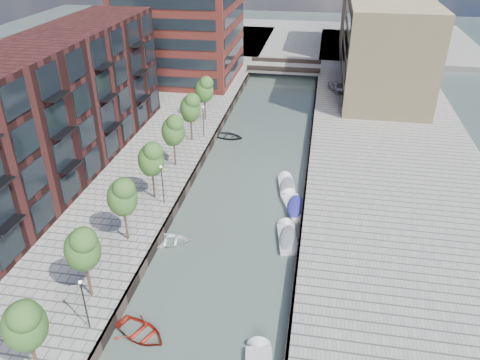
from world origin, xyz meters
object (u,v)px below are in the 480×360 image
(tree_3, at_px, (151,158))
(sloop_4, at_px, (227,137))
(tree_0, at_px, (24,323))
(car, at_px, (337,87))
(tree_1, at_px, (82,247))
(motorboat_4, at_px, (286,186))
(tree_4, at_px, (173,129))
(sloop_3, at_px, (168,243))
(bridge, at_px, (285,68))
(tree_6, at_px, (204,89))
(motorboat_1, at_px, (287,237))
(sloop_2, at_px, (141,335))
(tree_2, at_px, (122,196))
(tree_5, at_px, (190,107))
(motorboat_3, at_px, (294,206))

(tree_3, distance_m, sloop_4, 18.78)
(tree_0, height_order, car, tree_0)
(tree_1, bearing_deg, motorboat_4, 57.78)
(motorboat_4, bearing_deg, tree_0, -115.00)
(tree_0, xyz_separation_m, sloop_4, (3.79, 38.61, -5.31))
(tree_4, xyz_separation_m, sloop_3, (3.12, -12.74, -5.31))
(bridge, distance_m, tree_6, 27.63)
(tree_1, relative_size, sloop_4, 1.41)
(bridge, bearing_deg, tree_6, -108.10)
(bridge, bearing_deg, sloop_4, -99.11)
(motorboat_1, bearing_deg, sloop_2, -124.69)
(tree_0, bearing_deg, sloop_3, 78.46)
(tree_4, xyz_separation_m, motorboat_4, (12.56, -1.06, -5.12))
(bridge, distance_m, tree_2, 54.81)
(tree_1, xyz_separation_m, sloop_4, (3.79, 31.61, -5.31))
(tree_4, relative_size, sloop_2, 1.48)
(tree_5, bearing_deg, tree_1, -90.00)
(motorboat_1, bearing_deg, sloop_4, 114.88)
(bridge, relative_size, tree_1, 2.18)
(tree_4, height_order, car, tree_4)
(tree_5, relative_size, car, 1.41)
(tree_0, height_order, sloop_4, tree_0)
(tree_3, bearing_deg, sloop_2, -74.43)
(tree_2, relative_size, car, 1.41)
(motorboat_1, bearing_deg, tree_6, 119.04)
(tree_6, distance_m, sloop_2, 37.78)
(tree_5, xyz_separation_m, motorboat_1, (13.44, -17.21, -5.12))
(tree_2, height_order, car, tree_2)
(tree_4, bearing_deg, motorboat_4, -4.85)
(tree_4, bearing_deg, sloop_2, -79.01)
(tree_1, relative_size, sloop_2, 1.48)
(sloop_4, bearing_deg, sloop_2, -167.60)
(tree_2, bearing_deg, car, 67.59)
(sloop_3, xyz_separation_m, sloop_4, (0.67, 23.35, 0.00))
(tree_0, relative_size, motorboat_4, 1.24)
(tree_1, bearing_deg, motorboat_3, 49.66)
(tree_1, bearing_deg, sloop_4, 83.17)
(sloop_2, xyz_separation_m, motorboat_4, (8.07, 22.07, 0.19))
(tree_5, height_order, motorboat_3, tree_5)
(sloop_3, xyz_separation_m, car, (14.74, 42.03, 1.72))
(tree_1, xyz_separation_m, tree_4, (0.00, 21.00, 0.00))
(tree_0, bearing_deg, tree_6, 90.00)
(sloop_4, height_order, motorboat_1, motorboat_1)
(sloop_3, bearing_deg, sloop_4, -12.02)
(tree_3, bearing_deg, car, 63.80)
(tree_3, distance_m, tree_6, 21.00)
(motorboat_3, bearing_deg, motorboat_1, -92.22)
(tree_1, relative_size, motorboat_4, 1.24)
(tree_0, height_order, sloop_3, tree_0)
(tree_5, distance_m, tree_6, 7.00)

